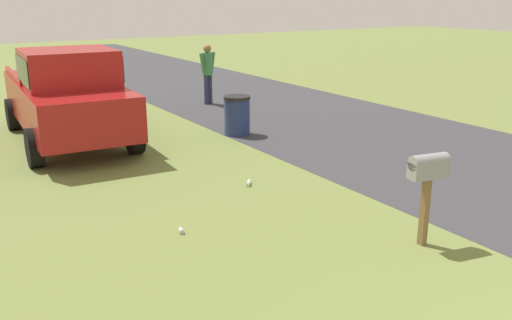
# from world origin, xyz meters

# --- Properties ---
(road_asphalt) EXTENTS (60.00, 5.84, 0.01)m
(road_asphalt) POSITION_xyz_m (6.00, -4.34, 0.00)
(road_asphalt) COLOR #38383D
(road_asphalt) RESTS_ON ground
(mailbox) EXTENTS (0.29, 0.55, 1.25)m
(mailbox) POSITION_xyz_m (4.11, -0.77, 1.00)
(mailbox) COLOR brown
(mailbox) RESTS_ON ground
(pickup_truck) EXTENTS (5.43, 2.45, 2.09)m
(pickup_truck) POSITION_xyz_m (11.98, 1.77, 1.11)
(pickup_truck) COLOR maroon
(pickup_truck) RESTS_ON ground
(trash_bin) EXTENTS (0.62, 0.62, 0.92)m
(trash_bin) POSITION_xyz_m (10.62, -1.73, 0.46)
(trash_bin) COLOR navy
(trash_bin) RESTS_ON ground
(pedestrian) EXTENTS (0.30, 0.57, 1.76)m
(pedestrian) POSITION_xyz_m (14.38, -2.91, 1.03)
(pedestrian) COLOR #2D3351
(pedestrian) RESTS_ON ground
(litter_bottle_far_scatter) EXTENTS (0.22, 0.18, 0.07)m
(litter_bottle_far_scatter) POSITION_xyz_m (7.39, -0.07, 0.04)
(litter_bottle_far_scatter) COLOR #B2D8BF
(litter_bottle_far_scatter) RESTS_ON ground
(litter_can_midfield_a) EXTENTS (0.13, 0.10, 0.07)m
(litter_can_midfield_a) POSITION_xyz_m (6.14, 1.78, 0.03)
(litter_can_midfield_a) COLOR silver
(litter_can_midfield_a) RESTS_ON ground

